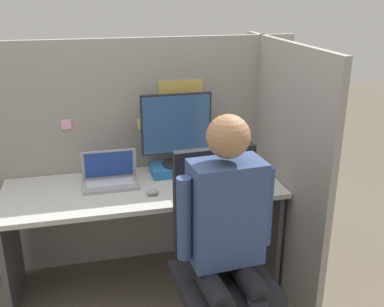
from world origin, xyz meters
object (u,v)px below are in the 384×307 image
(paper_box, at_px, (177,169))
(office_chair, at_px, (219,254))
(stapler, at_px, (258,169))
(monitor, at_px, (176,128))
(carrot_toy, at_px, (213,186))
(laptop, at_px, (110,178))
(person, at_px, (228,233))

(paper_box, xyz_separation_m, office_chair, (0.05, -0.79, -0.17))
(paper_box, height_order, stapler, paper_box)
(stapler, bearing_deg, monitor, 166.21)
(office_chair, bearing_deg, stapler, 55.19)
(stapler, relative_size, office_chair, 0.11)
(paper_box, distance_m, carrot_toy, 0.34)
(laptop, height_order, person, person)
(stapler, relative_size, carrot_toy, 0.76)
(stapler, bearing_deg, person, -119.79)
(laptop, distance_m, office_chair, 0.88)
(carrot_toy, bearing_deg, stapler, 26.17)
(office_chair, xyz_separation_m, person, (-0.01, -0.16, 0.22))
(paper_box, distance_m, stapler, 0.53)
(laptop, bearing_deg, monitor, 12.19)
(paper_box, xyz_separation_m, carrot_toy, (0.16, -0.30, -0.01))
(stapler, bearing_deg, carrot_toy, -153.83)
(carrot_toy, relative_size, office_chair, 0.15)
(stapler, height_order, carrot_toy, stapler)
(paper_box, relative_size, office_chair, 0.31)
(person, bearing_deg, stapler, 60.21)
(monitor, height_order, person, person)
(monitor, xyz_separation_m, laptop, (-0.44, -0.10, -0.27))
(stapler, xyz_separation_m, office_chair, (-0.47, -0.67, -0.16))
(monitor, bearing_deg, person, -87.47)
(paper_box, distance_m, person, 0.96)
(carrot_toy, bearing_deg, paper_box, 118.49)
(stapler, distance_m, person, 0.96)
(monitor, height_order, laptop, monitor)
(carrot_toy, height_order, office_chair, office_chair)
(stapler, distance_m, office_chair, 0.83)
(paper_box, relative_size, laptop, 1.01)
(laptop, relative_size, person, 0.25)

